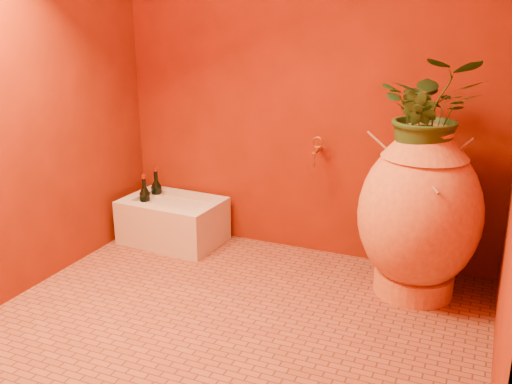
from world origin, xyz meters
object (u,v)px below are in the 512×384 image
at_px(wine_bottle_c, 145,202).
at_px(wall_tap, 317,150).
at_px(amphora, 419,213).
at_px(stone_basin, 173,222).
at_px(wine_bottle_b, 145,203).
at_px(wine_bottle_a, 157,196).

bearing_deg(wine_bottle_c, wall_tap, 9.83).
distance_m(amphora, wall_tap, 0.77).
xyz_separation_m(stone_basin, wall_tap, (0.97, 0.16, 0.57)).
relative_size(amphora, wall_tap, 5.57).
xyz_separation_m(wine_bottle_b, wall_tap, (1.15, 0.22, 0.44)).
height_order(wine_bottle_a, wine_bottle_b, wine_bottle_a).
relative_size(amphora, wine_bottle_a, 3.01).
bearing_deg(wine_bottle_a, wall_tap, 3.36).
height_order(wine_bottle_a, wine_bottle_c, wine_bottle_a).
xyz_separation_m(amphora, wine_bottle_a, (-1.84, 0.19, -0.19)).
xyz_separation_m(wine_bottle_a, wine_bottle_c, (-0.01, -0.13, -0.00)).
bearing_deg(stone_basin, amphora, -3.47).
height_order(stone_basin, wine_bottle_a, wine_bottle_a).
height_order(wine_bottle_a, wall_tap, wall_tap).
bearing_deg(wine_bottle_a, amphora, -6.04).
height_order(stone_basin, wine_bottle_b, wine_bottle_b).
relative_size(wine_bottle_c, wall_tap, 1.77).
relative_size(stone_basin, wine_bottle_a, 2.14).
bearing_deg(wine_bottle_b, wall_tap, 10.86).
distance_m(stone_basin, wall_tap, 1.14).
bearing_deg(stone_basin, wine_bottle_a, 153.05).
height_order(amphora, wine_bottle_b, amphora).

